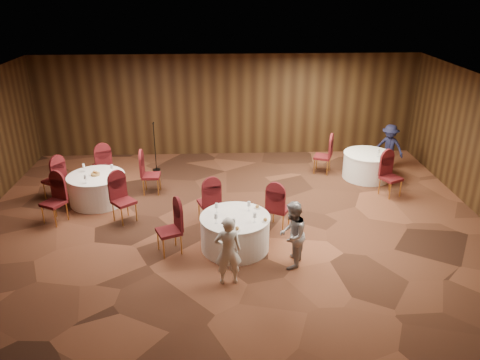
{
  "coord_description": "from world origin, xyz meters",
  "views": [
    {
      "loc": [
        -0.23,
        -9.49,
        5.29
      ],
      "look_at": [
        0.2,
        0.2,
        1.1
      ],
      "focal_mm": 35.0,
      "sensor_mm": 36.0,
      "label": 1
    }
  ],
  "objects_px": {
    "mic_stand": "(156,157)",
    "table_main": "(235,232)",
    "woman_a": "(228,251)",
    "woman_b": "(292,235)",
    "table_left": "(97,188)",
    "table_right": "(367,165)",
    "man_c": "(389,147)"
  },
  "relations": [
    {
      "from": "mic_stand",
      "to": "table_main",
      "type": "bearing_deg",
      "value": -63.91
    },
    {
      "from": "table_main",
      "to": "woman_a",
      "type": "distance_m",
      "value": 1.29
    },
    {
      "from": "mic_stand",
      "to": "woman_b",
      "type": "bearing_deg",
      "value": -57.78
    },
    {
      "from": "woman_a",
      "to": "table_left",
      "type": "bearing_deg",
      "value": -52.78
    },
    {
      "from": "table_right",
      "to": "woman_b",
      "type": "xyz_separation_m",
      "value": [
        -2.83,
        -4.39,
        0.32
      ]
    },
    {
      "from": "table_main",
      "to": "mic_stand",
      "type": "distance_m",
      "value": 5.02
    },
    {
      "from": "table_main",
      "to": "woman_a",
      "type": "xyz_separation_m",
      "value": [
        -0.17,
        -1.23,
        0.32
      ]
    },
    {
      "from": "table_right",
      "to": "woman_b",
      "type": "distance_m",
      "value": 5.23
    },
    {
      "from": "table_left",
      "to": "woman_b",
      "type": "height_order",
      "value": "woman_b"
    },
    {
      "from": "woman_b",
      "to": "woman_a",
      "type": "bearing_deg",
      "value": -48.75
    },
    {
      "from": "mic_stand",
      "to": "woman_b",
      "type": "xyz_separation_m",
      "value": [
        3.3,
        -5.23,
        0.28
      ]
    },
    {
      "from": "woman_b",
      "to": "man_c",
      "type": "distance_m",
      "value": 6.23
    },
    {
      "from": "mic_stand",
      "to": "man_c",
      "type": "distance_m",
      "value": 6.95
    },
    {
      "from": "man_c",
      "to": "table_main",
      "type": "bearing_deg",
      "value": -99.63
    },
    {
      "from": "table_left",
      "to": "table_right",
      "type": "distance_m",
      "value": 7.46
    },
    {
      "from": "woman_a",
      "to": "woman_b",
      "type": "distance_m",
      "value": 1.36
    },
    {
      "from": "table_main",
      "to": "mic_stand",
      "type": "height_order",
      "value": "mic_stand"
    },
    {
      "from": "woman_a",
      "to": "man_c",
      "type": "height_order",
      "value": "woman_a"
    },
    {
      "from": "table_main",
      "to": "woman_b",
      "type": "xyz_separation_m",
      "value": [
        1.09,
        -0.72,
        0.32
      ]
    },
    {
      "from": "woman_b",
      "to": "man_c",
      "type": "xyz_separation_m",
      "value": [
        3.65,
        5.05,
        -0.01
      ]
    },
    {
      "from": "table_left",
      "to": "mic_stand",
      "type": "height_order",
      "value": "mic_stand"
    },
    {
      "from": "table_right",
      "to": "mic_stand",
      "type": "xyz_separation_m",
      "value": [
        -6.12,
        0.84,
        0.04
      ]
    },
    {
      "from": "table_main",
      "to": "table_left",
      "type": "height_order",
      "value": "same"
    },
    {
      "from": "table_main",
      "to": "table_left",
      "type": "distance_m",
      "value": 4.18
    },
    {
      "from": "table_left",
      "to": "man_c",
      "type": "height_order",
      "value": "man_c"
    },
    {
      "from": "table_main",
      "to": "table_left",
      "type": "bearing_deg",
      "value": 145.22
    },
    {
      "from": "table_left",
      "to": "man_c",
      "type": "xyz_separation_m",
      "value": [
        8.17,
        1.95,
        0.31
      ]
    },
    {
      "from": "table_right",
      "to": "woman_a",
      "type": "distance_m",
      "value": 6.39
    },
    {
      "from": "table_right",
      "to": "table_left",
      "type": "bearing_deg",
      "value": -170.1
    },
    {
      "from": "man_c",
      "to": "woman_a",
      "type": "bearing_deg",
      "value": -93.49
    },
    {
      "from": "woman_a",
      "to": "man_c",
      "type": "relative_size",
      "value": 1.01
    },
    {
      "from": "table_right",
      "to": "woman_a",
      "type": "bearing_deg",
      "value": -129.85
    }
  ]
}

